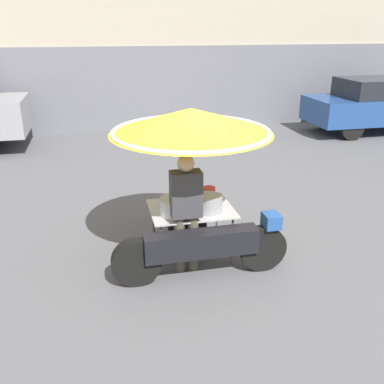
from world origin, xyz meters
TOP-DOWN VIEW (x-y plane):
  - ground_plane at (0.00, 0.00)m, footprint 36.00×36.00m
  - shopfront_building at (0.00, 8.96)m, footprint 28.00×2.06m
  - vendor_motorcycle_cart at (-0.16, 0.23)m, footprint 2.22×2.05m
  - vendor_person at (-0.31, -0.08)m, footprint 0.38×0.22m
  - parked_car at (6.78, 6.19)m, footprint 4.29×1.71m

SIDE VIEW (x-z plane):
  - ground_plane at x=0.00m, z-range 0.00..0.00m
  - parked_car at x=6.78m, z-range 0.03..1.57m
  - vendor_person at x=-0.31m, z-range 0.09..1.64m
  - vendor_motorcycle_cart at x=-0.16m, z-range 0.57..2.59m
  - shopfront_building at x=0.00m, z-range -0.01..4.01m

